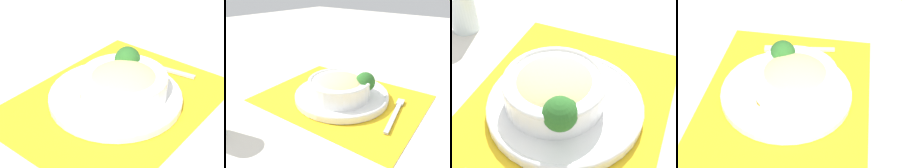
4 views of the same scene
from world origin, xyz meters
TOP-DOWN VIEW (x-y plane):
  - ground_plane at (0.00, 0.00)m, footprint 4.00×4.00m
  - placemat at (0.00, 0.00)m, footprint 0.51×0.41m
  - plate at (0.00, 0.00)m, footprint 0.29×0.29m
  - bowl at (0.01, -0.02)m, footprint 0.19×0.19m
  - broccoli_floret at (0.07, 0.03)m, footprint 0.06×0.06m
  - carrot_slice_near at (-0.04, 0.03)m, footprint 0.05×0.05m
  - carrot_slice_middle at (-0.05, 0.02)m, footprint 0.05×0.05m
  - fork at (0.17, 0.03)m, footprint 0.06×0.18m

SIDE VIEW (x-z plane):
  - ground_plane at x=0.00m, z-range 0.00..0.00m
  - placemat at x=0.00m, z-range 0.00..0.00m
  - fork at x=0.17m, z-range 0.00..0.01m
  - plate at x=0.00m, z-range 0.00..0.03m
  - carrot_slice_near at x=-0.04m, z-range 0.02..0.03m
  - carrot_slice_middle at x=-0.05m, z-range 0.02..0.03m
  - bowl at x=0.01m, z-range 0.02..0.09m
  - broccoli_floret at x=0.07m, z-range 0.03..0.11m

